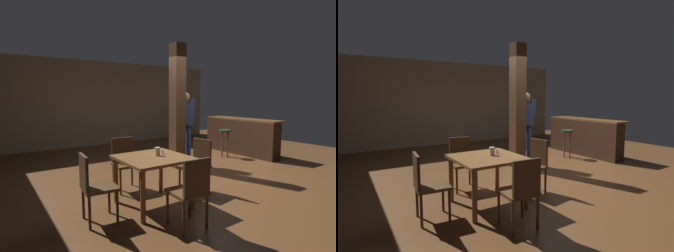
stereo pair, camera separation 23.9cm
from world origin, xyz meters
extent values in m
plane|color=brown|center=(0.00, 0.00, 0.00)|extent=(10.80, 10.80, 0.00)
cube|color=gray|center=(0.00, 4.50, 1.40)|extent=(8.00, 0.10, 2.80)
cube|color=#4C301C|center=(-0.12, 0.68, 1.40)|extent=(0.28, 0.28, 2.80)
cube|color=brown|center=(-1.74, -0.86, 0.72)|extent=(0.96, 0.96, 0.04)
cylinder|color=brown|center=(-1.33, -0.45, 0.35)|extent=(0.07, 0.07, 0.70)
cylinder|color=brown|center=(-2.16, -0.45, 0.35)|extent=(0.07, 0.07, 0.70)
cylinder|color=brown|center=(-1.33, -1.27, 0.35)|extent=(0.07, 0.07, 0.70)
cylinder|color=brown|center=(-2.16, -1.27, 0.35)|extent=(0.07, 0.07, 0.70)
cube|color=#4C3319|center=(-1.75, -1.66, 0.45)|extent=(0.44, 0.44, 0.04)
cube|color=#422816|center=(-1.76, -1.85, 0.68)|extent=(0.38, 0.06, 0.45)
cylinder|color=#422816|center=(-1.92, -1.47, 0.23)|extent=(0.04, 0.04, 0.43)
cylinder|color=#422816|center=(-1.57, -1.49, 0.23)|extent=(0.04, 0.04, 0.43)
cylinder|color=#422816|center=(-1.94, -1.82, 0.23)|extent=(0.04, 0.04, 0.43)
cylinder|color=#422816|center=(-1.59, -1.84, 0.23)|extent=(0.04, 0.04, 0.43)
cube|color=#4C3319|center=(-1.78, -0.04, 0.45)|extent=(0.45, 0.45, 0.04)
cube|color=#422816|center=(-1.76, 0.15, 0.68)|extent=(0.38, 0.07, 0.45)
cylinder|color=#422816|center=(-1.62, -0.23, 0.23)|extent=(0.04, 0.04, 0.43)
cylinder|color=#422816|center=(-1.97, -0.20, 0.23)|extent=(0.04, 0.04, 0.43)
cylinder|color=#422816|center=(-1.59, 0.12, 0.23)|extent=(0.04, 0.04, 0.43)
cylinder|color=#422816|center=(-1.94, 0.15, 0.23)|extent=(0.04, 0.04, 0.43)
cube|color=#4C3319|center=(-2.58, -0.89, 0.45)|extent=(0.46, 0.46, 0.04)
cube|color=#422816|center=(-2.77, -0.87, 0.68)|extent=(0.07, 0.38, 0.45)
cylinder|color=#422816|center=(-2.39, -0.73, 0.23)|extent=(0.04, 0.04, 0.43)
cylinder|color=#422816|center=(-2.42, -1.08, 0.23)|extent=(0.04, 0.04, 0.43)
cylinder|color=#422816|center=(-2.74, -0.70, 0.23)|extent=(0.04, 0.04, 0.43)
cylinder|color=#422816|center=(-2.77, -1.04, 0.23)|extent=(0.04, 0.04, 0.43)
cube|color=#4C3319|center=(-0.91, -0.83, 0.45)|extent=(0.47, 0.47, 0.04)
cube|color=#422816|center=(-0.72, -0.80, 0.68)|extent=(0.09, 0.38, 0.45)
cylinder|color=#422816|center=(-1.06, -1.02, 0.23)|extent=(0.04, 0.04, 0.43)
cylinder|color=#422816|center=(-1.10, -0.68, 0.23)|extent=(0.04, 0.04, 0.43)
cylinder|color=#422816|center=(-0.71, -0.98, 0.23)|extent=(0.04, 0.04, 0.43)
cylinder|color=#422816|center=(-0.76, -0.63, 0.23)|extent=(0.04, 0.04, 0.43)
cylinder|color=beige|center=(-1.65, -0.83, 0.80)|extent=(0.08, 0.08, 0.13)
cylinder|color=silver|center=(-1.54, -0.79, 0.78)|extent=(0.03, 0.03, 0.08)
cube|color=navy|center=(0.17, 0.75, 1.20)|extent=(0.39, 0.32, 0.50)
sphere|color=#997056|center=(0.17, 0.75, 1.61)|extent=(0.28, 0.28, 0.21)
cylinder|color=navy|center=(0.24, 0.72, 0.47)|extent=(0.16, 0.16, 0.95)
cylinder|color=navy|center=(0.10, 0.78, 0.47)|extent=(0.16, 0.16, 0.95)
cylinder|color=navy|center=(0.35, 0.67, 1.35)|extent=(0.10, 0.10, 0.46)
cylinder|color=navy|center=(-0.01, 0.82, 1.35)|extent=(0.10, 0.10, 0.46)
cube|color=brown|center=(2.31, 0.77, 0.99)|extent=(0.56, 2.31, 0.04)
cube|color=#382114|center=(2.21, 0.77, 0.48)|extent=(0.36, 2.31, 0.97)
cylinder|color=#1E3828|center=(1.57, 0.77, 0.71)|extent=(0.32, 0.32, 0.05)
torus|color=#4C301C|center=(1.57, 0.77, 0.25)|extent=(0.23, 0.23, 0.02)
cylinder|color=#4C301C|center=(1.57, 0.87, 0.34)|extent=(0.03, 0.03, 0.69)
cylinder|color=#4C301C|center=(1.57, 0.66, 0.34)|extent=(0.03, 0.03, 0.69)
cylinder|color=#4C301C|center=(1.68, 0.77, 0.34)|extent=(0.03, 0.03, 0.69)
cylinder|color=#4C301C|center=(1.47, 0.77, 0.34)|extent=(0.03, 0.03, 0.69)
camera|label=1|loc=(-3.75, -4.07, 1.61)|focal=28.00mm
camera|label=2|loc=(-3.55, -4.20, 1.61)|focal=28.00mm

